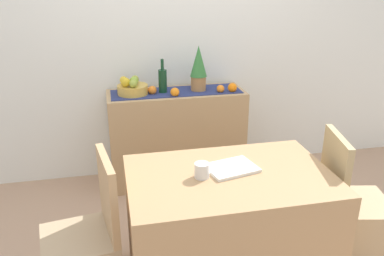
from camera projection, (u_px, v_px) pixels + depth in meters
ground_plane at (202, 238)px, 2.91m from camera, size 6.40×6.40×0.02m
room_wall_rear at (173, 28)px, 3.49m from camera, size 6.40×0.06×2.70m
sideboard_console at (177, 137)px, 3.59m from camera, size 1.19×0.42×0.84m
table_runner at (176, 92)px, 3.43m from camera, size 1.12×0.32×0.01m
fruit_bowl at (133, 90)px, 3.34m from camera, size 0.26×0.26×0.08m
apple_upper at (134, 81)px, 3.31m from camera, size 0.07×0.07×0.07m
apple_left at (124, 80)px, 3.35m from camera, size 0.07×0.07×0.07m
apple_rear at (126, 82)px, 3.26m from camera, size 0.08×0.08×0.08m
apple_front at (135, 79)px, 3.38m from camera, size 0.07×0.07×0.07m
apple_right at (133, 84)px, 3.25m from camera, size 0.07×0.07×0.07m
wine_bottle at (163, 80)px, 3.37m from camera, size 0.07×0.07×0.29m
potted_plant at (199, 68)px, 3.40m from camera, size 0.14×0.14×0.39m
orange_loose_mid at (175, 92)px, 3.30m from camera, size 0.07×0.07×0.07m
orange_loose_far at (232, 88)px, 3.42m from camera, size 0.08×0.08×0.08m
orange_loose_end at (152, 90)px, 3.36m from camera, size 0.07×0.07×0.07m
orange_loose_near_bowl at (220, 89)px, 3.41m from camera, size 0.07×0.07×0.07m
dining_table at (228, 229)px, 2.39m from camera, size 1.16×0.76×0.74m
open_book at (231, 168)px, 2.30m from camera, size 0.32×0.27×0.02m
coffee_cup at (202, 170)px, 2.20m from camera, size 0.08×0.08×0.09m
chair_by_corner at (352, 226)px, 2.59m from camera, size 0.47×0.47×0.90m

